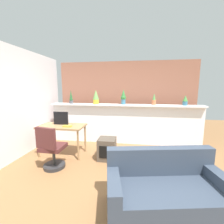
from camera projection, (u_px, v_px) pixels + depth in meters
name	position (u px, v px, depth m)	size (l,w,h in m)	color
ground_plane	(115.00, 183.00, 2.68)	(12.00, 12.00, 0.00)	brown
divider_wall	(124.00, 124.00, 4.54)	(4.41, 0.16, 1.14)	white
plant_shelf	(124.00, 105.00, 4.41)	(4.41, 0.31, 0.04)	white
brick_wall_behind	(126.00, 100.00, 5.02)	(4.41, 0.10, 2.50)	#935B47
side_wall_left	(4.00, 105.00, 3.23)	(0.12, 4.40, 2.60)	white
potted_plant_0	(71.00, 98.00, 4.59)	(0.12, 0.12, 0.42)	#4C4C51
potted_plant_1	(96.00, 97.00, 4.46)	(0.18, 0.18, 0.42)	gold
potted_plant_2	(123.00, 97.00, 4.37)	(0.15, 0.15, 0.43)	#386B84
potted_plant_3	(154.00, 100.00, 4.26)	(0.11, 0.11, 0.32)	#C66B42
potted_plant_4	(185.00, 100.00, 4.11)	(0.13, 0.13, 0.28)	#386B84
desk	(62.00, 129.00, 3.72)	(1.10, 0.60, 0.75)	#99754C
tv_monitor	(61.00, 118.00, 3.77)	(0.37, 0.04, 0.32)	black
office_chair	(52.00, 151.00, 3.08)	(0.48, 0.48, 0.91)	#262628
side_cube_shelf	(107.00, 149.00, 3.53)	(0.40, 0.41, 0.50)	#4C4238
book_on_desk	(67.00, 126.00, 3.56)	(0.20, 0.11, 0.04)	gold
couch	(165.00, 191.00, 2.04)	(1.68, 1.05, 0.80)	#333D4C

